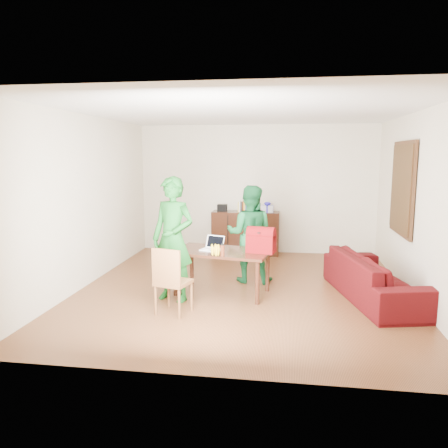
% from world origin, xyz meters
% --- Properties ---
extents(room, '(5.20, 5.70, 2.90)m').
position_xyz_m(room, '(0.01, 0.13, 1.31)').
color(room, '#442611').
rests_on(room, ground).
extents(table, '(1.53, 1.03, 0.66)m').
position_xyz_m(table, '(-0.29, -0.23, 0.58)').
color(table, black).
rests_on(table, ground).
extents(chair, '(0.50, 0.48, 0.90)m').
position_xyz_m(chair, '(-0.80, -1.16, 0.26)').
color(chair, brown).
rests_on(chair, ground).
extents(person_near, '(0.75, 0.60, 1.78)m').
position_xyz_m(person_near, '(-0.94, -0.62, 0.89)').
color(person_near, '#125219').
rests_on(person_near, ground).
extents(person_far, '(0.80, 0.64, 1.59)m').
position_xyz_m(person_far, '(0.06, 0.47, 0.80)').
color(person_far, '#145D2D').
rests_on(person_far, ground).
extents(laptop, '(0.35, 0.29, 0.21)m').
position_xyz_m(laptop, '(-0.45, -0.25, 0.70)').
color(laptop, white).
rests_on(laptop, table).
extents(bananas, '(0.20, 0.15, 0.07)m').
position_xyz_m(bananas, '(-0.33, -0.60, 0.70)').
color(bananas, yellow).
rests_on(bananas, table).
extents(bottle, '(0.06, 0.06, 0.18)m').
position_xyz_m(bottle, '(-0.23, -0.59, 0.75)').
color(bottle, '#542313').
rests_on(bottle, table).
extents(red_bag, '(0.44, 0.32, 0.30)m').
position_xyz_m(red_bag, '(0.29, -0.27, 0.81)').
color(red_bag, maroon).
rests_on(red_bag, table).
extents(sofa, '(1.32, 2.32, 0.64)m').
position_xyz_m(sofa, '(1.95, -0.16, 0.32)').
color(sofa, '#360709').
rests_on(sofa, ground).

